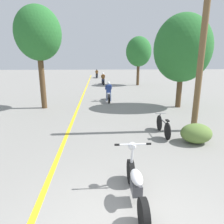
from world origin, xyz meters
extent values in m
cube|color=yellow|center=(-1.70, 12.99, 0.00)|extent=(0.14, 48.00, 0.01)
cylinder|color=brown|center=(3.53, 5.13, 3.22)|extent=(0.24, 0.24, 6.44)
cylinder|color=#513A23|center=(4.56, 9.40, 1.23)|extent=(0.32, 0.32, 2.45)
ellipsoid|color=#286B2D|center=(4.56, 9.40, 3.52)|extent=(3.39, 3.05, 3.90)
cylinder|color=#513A23|center=(4.22, 20.67, 1.44)|extent=(0.32, 0.32, 2.87)
ellipsoid|color=#286B2D|center=(4.22, 20.67, 3.78)|extent=(2.87, 2.58, 3.30)
cylinder|color=#513A23|center=(-3.75, 9.72, 1.75)|extent=(0.32, 0.32, 3.50)
ellipsoid|color=#286B2D|center=(-3.75, 9.72, 4.32)|extent=(2.61, 2.35, 3.00)
ellipsoid|color=#5B7A38|center=(3.01, 3.89, 0.35)|extent=(1.10, 0.88, 0.70)
cylinder|color=black|center=(0.31, 1.68, 0.29)|extent=(0.12, 0.58, 0.58)
cylinder|color=black|center=(0.31, 0.30, 0.29)|extent=(0.12, 0.58, 0.58)
ellipsoid|color=silver|center=(0.31, 0.99, 0.58)|extent=(0.24, 0.56, 0.19)
cube|color=#4C4C51|center=(0.31, 0.99, 0.34)|extent=(0.20, 0.36, 0.24)
cylinder|color=silver|center=(0.31, 1.59, 0.68)|extent=(0.06, 0.23, 0.79)
cylinder|color=silver|center=(0.31, 1.50, 1.07)|extent=(0.70, 0.04, 0.04)
cylinder|color=black|center=(-0.05, 1.50, 1.07)|extent=(0.11, 0.05, 0.05)
cylinder|color=black|center=(0.66, 1.50, 1.07)|extent=(0.11, 0.05, 0.05)
sphere|color=silver|center=(0.31, 1.59, 0.99)|extent=(0.18, 0.18, 0.18)
cylinder|color=black|center=(0.31, 12.27, 0.30)|extent=(0.12, 0.59, 0.59)
cylinder|color=black|center=(0.31, 10.87, 0.30)|extent=(0.12, 0.59, 0.59)
cube|color=silver|center=(0.31, 11.57, 0.48)|extent=(0.20, 0.90, 0.28)
cylinder|color=silver|center=(0.31, 12.17, 0.94)|extent=(0.50, 0.03, 0.03)
cylinder|color=slate|center=(0.18, 11.52, 0.31)|extent=(0.11, 0.11, 0.62)
cylinder|color=slate|center=(0.44, 11.52, 0.31)|extent=(0.11, 0.11, 0.62)
cube|color=navy|center=(0.31, 11.55, 0.89)|extent=(0.34, 0.28, 0.58)
cylinder|color=navy|center=(0.11, 11.71, 0.95)|extent=(0.08, 0.46, 0.35)
cylinder|color=navy|center=(0.51, 11.71, 0.95)|extent=(0.08, 0.46, 0.35)
sphere|color=white|center=(0.31, 11.59, 1.28)|extent=(0.22, 0.22, 0.22)
cylinder|color=black|center=(0.21, 22.70, 0.29)|extent=(0.12, 0.58, 0.58)
cylinder|color=black|center=(0.21, 21.19, 0.29)|extent=(0.12, 0.58, 0.58)
cube|color=navy|center=(0.21, 21.94, 0.47)|extent=(0.20, 0.97, 0.28)
cylinder|color=silver|center=(0.21, 22.60, 0.93)|extent=(0.50, 0.03, 0.03)
cylinder|color=#38383D|center=(0.08, 21.89, 0.30)|extent=(0.11, 0.11, 0.61)
cylinder|color=#38383D|center=(0.34, 21.89, 0.30)|extent=(0.11, 0.11, 0.61)
cube|color=brown|center=(0.21, 21.92, 0.88)|extent=(0.34, 0.27, 0.56)
cylinder|color=brown|center=(0.01, 22.08, 0.93)|extent=(0.08, 0.44, 0.34)
cylinder|color=brown|center=(0.41, 22.08, 0.93)|extent=(0.08, 0.44, 0.34)
sphere|color=white|center=(0.21, 21.96, 1.27)|extent=(0.25, 0.25, 0.25)
cylinder|color=black|center=(-0.58, 31.81, 0.33)|extent=(0.12, 0.66, 0.66)
cylinder|color=black|center=(-0.58, 30.30, 0.33)|extent=(0.12, 0.66, 0.66)
cube|color=black|center=(-0.58, 31.06, 0.51)|extent=(0.20, 0.96, 0.28)
cylinder|color=silver|center=(-0.58, 31.71, 1.01)|extent=(0.50, 0.03, 0.03)
cylinder|color=#282D3D|center=(-0.71, 31.01, 0.32)|extent=(0.11, 0.11, 0.65)
cylinder|color=#282D3D|center=(-0.45, 31.01, 0.32)|extent=(0.11, 0.11, 0.65)
cube|color=brown|center=(-0.58, 31.04, 0.91)|extent=(0.34, 0.27, 0.55)
cylinder|color=brown|center=(-0.78, 31.20, 0.97)|extent=(0.08, 0.44, 0.34)
cylinder|color=brown|center=(-0.38, 31.20, 0.97)|extent=(0.08, 0.44, 0.34)
sphere|color=#2D333D|center=(-0.58, 31.08, 1.28)|extent=(0.20, 0.20, 0.20)
cylinder|color=black|center=(2.09, 5.25, 0.32)|extent=(0.04, 0.65, 0.65)
cylinder|color=black|center=(2.09, 4.24, 0.32)|extent=(0.04, 0.65, 0.65)
cylinder|color=black|center=(2.09, 4.75, 0.55)|extent=(0.04, 0.81, 0.04)
cylinder|color=black|center=(2.09, 4.32, 0.52)|extent=(0.03, 0.03, 0.39)
cube|color=black|center=(2.09, 4.32, 0.71)|extent=(0.10, 0.20, 0.05)
cylinder|color=black|center=(2.09, 5.20, 0.53)|extent=(0.03, 0.03, 0.42)
cylinder|color=silver|center=(2.09, 5.20, 0.74)|extent=(0.44, 0.03, 0.03)
camera|label=1|loc=(-0.44, -2.53, 2.87)|focal=32.00mm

